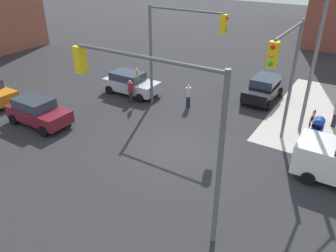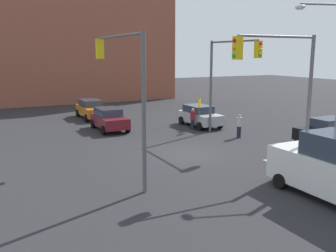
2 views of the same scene
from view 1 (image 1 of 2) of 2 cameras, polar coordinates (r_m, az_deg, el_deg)
The scene contains 13 objects.
ground_plane at distance 17.52m, azimuth 0.86°, elevation -4.13°, with size 120.00×120.00×0.00m, color #28282B.
traffic_signal_nw_corner at distance 20.52m, azimuth 1.67°, elevation 14.76°, with size 5.29×0.36×6.50m.
traffic_signal_se_corner at distance 10.93m, azimuth -1.81°, elevation 2.82°, with size 6.12×0.36×6.50m.
traffic_signal_ne_corner at distance 16.34m, azimuth 19.89°, elevation 9.56°, with size 0.36×4.91×6.50m.
street_lamp_corner at distance 18.87m, azimuth 23.86°, elevation 11.51°, with size 1.11×2.56×8.00m.
warning_sign_two_way at distance 22.65m, azimuth -5.32°, elevation 8.07°, with size 0.48×0.48×2.40m.
mailbox_blue at distance 19.68m, azimuth 24.56°, elevation -0.49°, with size 0.56×0.64×1.43m.
coupe_maroon at distance 21.23m, azimuth -21.71°, elevation 2.38°, with size 4.05×2.02×1.62m.
coupe_black at distance 24.12m, azimuth 16.29°, elevation 6.28°, with size 2.02×4.00×1.62m.
hatchback_silver at distance 24.34m, azimuth -6.53°, elevation 7.45°, with size 4.13×2.02×1.62m.
pedestrian_crossing at distance 22.93m, azimuth -6.53°, elevation 6.11°, with size 0.36×0.36×1.61m.
pedestrian_walking_north at distance 22.04m, azimuth 3.57°, elevation 5.31°, with size 0.36×0.36×1.61m.
bicycle_leaning_on_fence at distance 21.89m, azimuth 23.85°, elevation 1.27°, with size 0.05×1.75×0.97m.
Camera 1 is at (7.73, -12.66, 9.32)m, focal length 35.00 mm.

